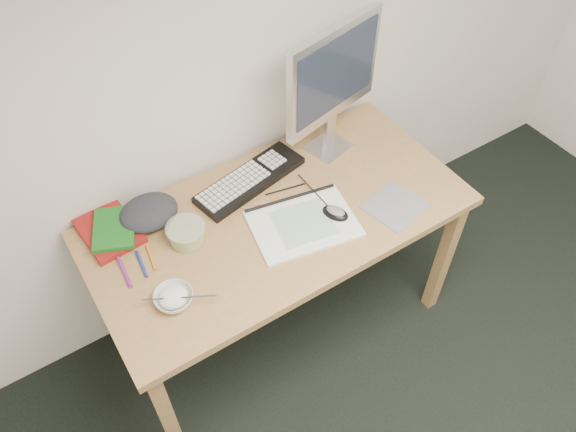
% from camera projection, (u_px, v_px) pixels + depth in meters
% --- Properties ---
extents(desk, '(1.40, 0.70, 0.75)m').
position_uv_depth(desk, '(279.00, 229.00, 2.12)').
color(desk, '#A5844C').
rests_on(desk, ground).
extents(mousepad, '(0.24, 0.22, 0.00)m').
position_uv_depth(mousepad, '(395.00, 206.00, 2.09)').
color(mousepad, slate).
rests_on(mousepad, desk).
extents(sketchpad, '(0.42, 0.33, 0.01)m').
position_uv_depth(sketchpad, '(303.00, 224.00, 2.02)').
color(sketchpad, white).
rests_on(sketchpad, desk).
extents(keyboard, '(0.48, 0.24, 0.03)m').
position_uv_depth(keyboard, '(250.00, 180.00, 2.16)').
color(keyboard, black).
rests_on(keyboard, desk).
extents(monitor, '(0.46, 0.18, 0.54)m').
position_uv_depth(monitor, '(333.00, 77.00, 2.05)').
color(monitor, silver).
rests_on(monitor, desk).
extents(mouse, '(0.10, 0.12, 0.03)m').
position_uv_depth(mouse, '(336.00, 211.00, 2.03)').
color(mouse, black).
rests_on(mouse, sketchpad).
extents(rice_bowl, '(0.13, 0.13, 0.04)m').
position_uv_depth(rice_bowl, '(174.00, 298.00, 1.80)').
color(rice_bowl, white).
rests_on(rice_bowl, desk).
extents(chopsticks, '(0.22, 0.13, 0.02)m').
position_uv_depth(chopsticks, '(179.00, 298.00, 1.77)').
color(chopsticks, '#B1B1B4').
rests_on(chopsticks, rice_bowl).
extents(fruit_tub, '(0.16, 0.16, 0.07)m').
position_uv_depth(fruit_tub, '(186.00, 234.00, 1.96)').
color(fruit_tub, '#D5C84B').
rests_on(fruit_tub, desk).
extents(book_red, '(0.20, 0.25, 0.02)m').
position_uv_depth(book_red, '(109.00, 231.00, 1.99)').
color(book_red, maroon).
rests_on(book_red, desk).
extents(book_green, '(0.21, 0.24, 0.02)m').
position_uv_depth(book_green, '(114.00, 228.00, 1.97)').
color(book_green, '#19661B').
rests_on(book_green, book_red).
extents(cloth_lump, '(0.21, 0.19, 0.07)m').
position_uv_depth(cloth_lump, '(149.00, 213.00, 2.02)').
color(cloth_lump, '#282B31').
rests_on(cloth_lump, desk).
extents(pencil_pink, '(0.17, 0.09, 0.01)m').
position_uv_depth(pencil_pink, '(278.00, 203.00, 2.10)').
color(pencil_pink, pink).
rests_on(pencil_pink, desk).
extents(pencil_tan, '(0.17, 0.11, 0.01)m').
position_uv_depth(pencil_tan, '(269.00, 208.00, 2.08)').
color(pencil_tan, tan).
rests_on(pencil_tan, desk).
extents(pencil_black, '(0.16, 0.04, 0.01)m').
position_uv_depth(pencil_black, '(285.00, 189.00, 2.14)').
color(pencil_black, black).
rests_on(pencil_black, desk).
extents(marker_blue, '(0.02, 0.12, 0.01)m').
position_uv_depth(marker_blue, '(141.00, 264.00, 1.91)').
color(marker_blue, '#1B2C96').
rests_on(marker_blue, desk).
extents(marker_orange, '(0.03, 0.12, 0.01)m').
position_uv_depth(marker_orange, '(151.00, 257.00, 1.92)').
color(marker_orange, orange).
rests_on(marker_orange, desk).
extents(marker_purple, '(0.02, 0.14, 0.01)m').
position_uv_depth(marker_purple, '(124.00, 272.00, 1.88)').
color(marker_purple, '#802589').
rests_on(marker_purple, desk).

